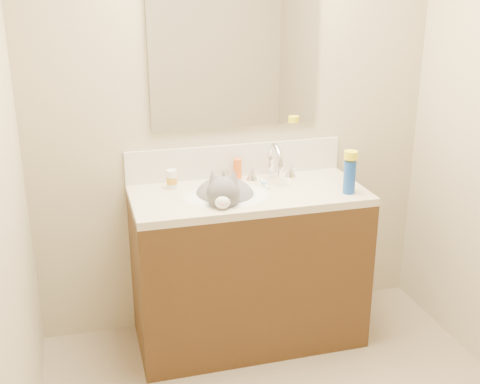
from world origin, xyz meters
TOP-DOWN VIEW (x-y plane):
  - room_shell at (0.00, 0.00)m, footprint 2.24×2.54m
  - vanity_cabinet at (0.00, 0.97)m, footprint 1.20×0.55m
  - counter_slab at (0.00, 0.97)m, footprint 1.20×0.55m
  - basin at (-0.12, 0.94)m, footprint 0.45×0.36m
  - faucet at (0.18, 1.11)m, footprint 0.28×0.20m
  - cat at (-0.13, 0.95)m, footprint 0.40×0.47m
  - backsplash at (0.00, 1.24)m, footprint 1.20×0.02m
  - mirror at (0.00, 1.24)m, footprint 0.90×0.02m
  - pill_bottle at (-0.37, 1.13)m, footprint 0.07×0.07m
  - pill_label at (-0.37, 1.13)m, footprint 0.07×0.07m
  - silver_jar at (-0.08, 1.18)m, footprint 0.05×0.05m
  - amber_bottle at (-0.00, 1.19)m, footprint 0.06×0.06m
  - toothbrush at (0.11, 1.05)m, footprint 0.02×0.14m
  - toothbrush_head at (0.11, 1.05)m, footprint 0.02×0.03m
  - spray_can at (0.48, 0.82)m, footprint 0.07×0.07m
  - spray_cap at (0.48, 0.82)m, footprint 0.08×0.08m

SIDE VIEW (x-z plane):
  - vanity_cabinet at x=0.00m, z-range 0.00..0.82m
  - basin at x=-0.12m, z-range 0.72..0.86m
  - cat at x=-0.13m, z-range 0.67..1.01m
  - counter_slab at x=0.00m, z-range 0.82..0.86m
  - toothbrush at x=0.11m, z-range 0.86..0.87m
  - toothbrush_head at x=0.11m, z-range 0.86..0.88m
  - silver_jar at x=-0.08m, z-range 0.86..0.91m
  - pill_label at x=-0.37m, z-range 0.89..0.92m
  - pill_bottle at x=-0.37m, z-range 0.86..0.96m
  - amber_bottle at x=0.00m, z-range 0.86..0.97m
  - spray_can at x=0.48m, z-range 0.86..1.03m
  - faucet at x=0.18m, z-range 0.84..1.05m
  - backsplash at x=0.00m, z-range 0.86..1.04m
  - spray_cap at x=0.48m, z-range 1.04..1.08m
  - room_shell at x=0.00m, z-range 0.23..2.75m
  - mirror at x=0.00m, z-range 1.14..1.94m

